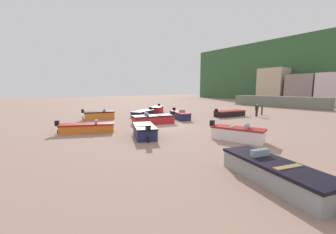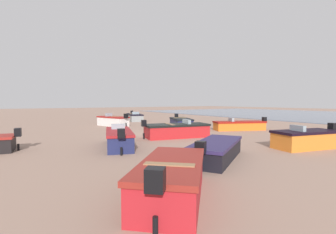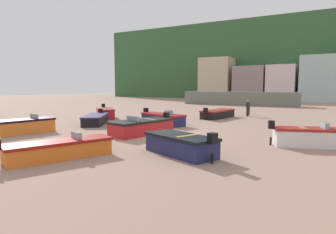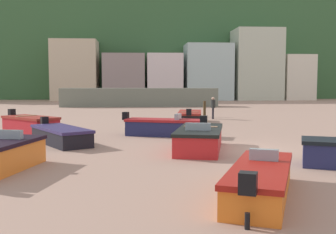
{
  "view_description": "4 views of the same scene",
  "coord_description": "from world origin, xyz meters",
  "px_view_note": "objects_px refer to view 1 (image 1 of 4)",
  "views": [
    {
      "loc": [
        15.98,
        -11.29,
        3.54
      ],
      "look_at": [
        -0.16,
        0.65,
        0.81
      ],
      "focal_mm": 22.32,
      "sensor_mm": 36.0,
      "label": 1
    },
    {
      "loc": [
        -14.46,
        8.93,
        2.33
      ],
      "look_at": [
        0.14,
        -0.59,
        1.21
      ],
      "focal_mm": 25.62,
      "sensor_mm": 36.0,
      "label": 2
    },
    {
      "loc": [
        8.22,
        -14.61,
        2.94
      ],
      "look_at": [
        -1.71,
        3.21,
        0.75
      ],
      "focal_mm": 30.89,
      "sensor_mm": 36.0,
      "label": 3
    },
    {
      "loc": [
        -4.12,
        -15.71,
        2.65
      ],
      "look_at": [
        -2.78,
        2.63,
        1.1
      ],
      "focal_mm": 43.24,
      "sensor_mm": 36.0,
      "label": 4
    }
  ],
  "objects_px": {
    "boat_red_2": "(153,119)",
    "boat_navy_6": "(180,115)",
    "boat_navy_4": "(144,131)",
    "boat_black_9": "(230,113)",
    "boat_black_1": "(143,113)",
    "beach_walker_foreground": "(257,109)",
    "boat_grey_8": "(275,173)",
    "boat_white_0": "(237,134)",
    "boat_orange_7": "(87,128)",
    "boat_orange_3": "(99,115)",
    "mooring_post_near_water": "(262,110)",
    "boat_red_5": "(157,110)"
  },
  "relations": [
    {
      "from": "boat_navy_4",
      "to": "boat_orange_7",
      "type": "height_order",
      "value": "boat_navy_4"
    },
    {
      "from": "boat_white_0",
      "to": "mooring_post_near_water",
      "type": "distance_m",
      "value": 16.04
    },
    {
      "from": "boat_orange_7",
      "to": "boat_grey_8",
      "type": "xyz_separation_m",
      "value": [
        13.68,
        2.99,
        0.05
      ]
    },
    {
      "from": "boat_orange_3",
      "to": "beach_walker_foreground",
      "type": "relative_size",
      "value": 2.3
    },
    {
      "from": "boat_grey_8",
      "to": "mooring_post_near_water",
      "type": "xyz_separation_m",
      "value": [
        -11.35,
        19.21,
        0.19
      ]
    },
    {
      "from": "boat_navy_6",
      "to": "boat_black_9",
      "type": "height_order",
      "value": "boat_navy_6"
    },
    {
      "from": "boat_grey_8",
      "to": "boat_white_0",
      "type": "bearing_deg",
      "value": 62.8
    },
    {
      "from": "boat_orange_3",
      "to": "boat_navy_4",
      "type": "height_order",
      "value": "boat_orange_3"
    },
    {
      "from": "mooring_post_near_water",
      "to": "beach_walker_foreground",
      "type": "relative_size",
      "value": 0.77
    },
    {
      "from": "boat_navy_4",
      "to": "boat_red_5",
      "type": "distance_m",
      "value": 15.69
    },
    {
      "from": "boat_grey_8",
      "to": "boat_navy_4",
      "type": "bearing_deg",
      "value": 106.12
    },
    {
      "from": "boat_grey_8",
      "to": "mooring_post_near_water",
      "type": "bearing_deg",
      "value": 46.63
    },
    {
      "from": "beach_walker_foreground",
      "to": "boat_navy_6",
      "type": "bearing_deg",
      "value": 169.66
    },
    {
      "from": "boat_black_1",
      "to": "boat_navy_6",
      "type": "relative_size",
      "value": 0.97
    },
    {
      "from": "boat_black_1",
      "to": "beach_walker_foreground",
      "type": "bearing_deg",
      "value": -158.93
    },
    {
      "from": "boat_red_2",
      "to": "boat_orange_7",
      "type": "distance_m",
      "value": 6.63
    },
    {
      "from": "boat_grey_8",
      "to": "boat_black_9",
      "type": "height_order",
      "value": "boat_grey_8"
    },
    {
      "from": "boat_red_5",
      "to": "mooring_post_near_water",
      "type": "bearing_deg",
      "value": 175.3
    },
    {
      "from": "boat_black_1",
      "to": "boat_black_9",
      "type": "height_order",
      "value": "boat_black_9"
    },
    {
      "from": "boat_grey_8",
      "to": "boat_black_9",
      "type": "relative_size",
      "value": 1.05
    },
    {
      "from": "boat_navy_4",
      "to": "boat_black_9",
      "type": "distance_m",
      "value": 15.0
    },
    {
      "from": "boat_black_9",
      "to": "boat_black_1",
      "type": "bearing_deg",
      "value": -118.77
    },
    {
      "from": "boat_white_0",
      "to": "boat_black_1",
      "type": "bearing_deg",
      "value": -113.27
    },
    {
      "from": "boat_orange_7",
      "to": "beach_walker_foreground",
      "type": "bearing_deg",
      "value": 105.55
    },
    {
      "from": "boat_orange_3",
      "to": "boat_navy_4",
      "type": "bearing_deg",
      "value": 11.66
    },
    {
      "from": "boat_navy_6",
      "to": "boat_red_2",
      "type": "bearing_deg",
      "value": 32.68
    },
    {
      "from": "boat_orange_3",
      "to": "boat_white_0",
      "type": "bearing_deg",
      "value": 28.32
    },
    {
      "from": "boat_red_2",
      "to": "boat_orange_7",
      "type": "relative_size",
      "value": 1.02
    },
    {
      "from": "boat_black_1",
      "to": "beach_walker_foreground",
      "type": "distance_m",
      "value": 14.63
    },
    {
      "from": "boat_black_1",
      "to": "boat_navy_6",
      "type": "bearing_deg",
      "value": 174.43
    },
    {
      "from": "boat_orange_7",
      "to": "boat_black_9",
      "type": "distance_m",
      "value": 17.58
    },
    {
      "from": "boat_red_2",
      "to": "boat_navy_6",
      "type": "relative_size",
      "value": 1.07
    },
    {
      "from": "boat_red_5",
      "to": "beach_walker_foreground",
      "type": "bearing_deg",
      "value": 168.63
    },
    {
      "from": "boat_black_1",
      "to": "beach_walker_foreground",
      "type": "xyz_separation_m",
      "value": [
        8.87,
        11.62,
        0.58
      ]
    },
    {
      "from": "boat_navy_4",
      "to": "boat_navy_6",
      "type": "distance_m",
      "value": 9.79
    },
    {
      "from": "boat_grey_8",
      "to": "boat_black_9",
      "type": "xyz_separation_m",
      "value": [
        -13.1,
        14.58,
        -0.04
      ]
    },
    {
      "from": "boat_black_9",
      "to": "boat_red_2",
      "type": "bearing_deg",
      "value": -86.46
    },
    {
      "from": "boat_red_5",
      "to": "boat_black_9",
      "type": "distance_m",
      "value": 10.41
    },
    {
      "from": "boat_navy_4",
      "to": "beach_walker_foreground",
      "type": "bearing_deg",
      "value": 26.92
    },
    {
      "from": "boat_white_0",
      "to": "boat_red_2",
      "type": "height_order",
      "value": "boat_white_0"
    },
    {
      "from": "boat_orange_3",
      "to": "boat_orange_7",
      "type": "relative_size",
      "value": 0.84
    },
    {
      "from": "boat_red_5",
      "to": "boat_navy_6",
      "type": "distance_m",
      "value": 7.09
    },
    {
      "from": "boat_white_0",
      "to": "boat_navy_4",
      "type": "height_order",
      "value": "boat_white_0"
    },
    {
      "from": "boat_black_9",
      "to": "mooring_post_near_water",
      "type": "height_order",
      "value": "mooring_post_near_water"
    },
    {
      "from": "boat_white_0",
      "to": "boat_black_9",
      "type": "relative_size",
      "value": 0.84
    },
    {
      "from": "boat_white_0",
      "to": "boat_orange_7",
      "type": "bearing_deg",
      "value": -68.3
    },
    {
      "from": "boat_black_1",
      "to": "boat_black_9",
      "type": "xyz_separation_m",
      "value": [
        6.79,
        8.83,
        0.01
      ]
    },
    {
      "from": "boat_orange_7",
      "to": "boat_grey_8",
      "type": "bearing_deg",
      "value": 35.32
    },
    {
      "from": "boat_orange_7",
      "to": "mooring_post_near_water",
      "type": "bearing_deg",
      "value": 106.99
    },
    {
      "from": "beach_walker_foreground",
      "to": "boat_white_0",
      "type": "bearing_deg",
      "value": -140.44
    }
  ]
}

